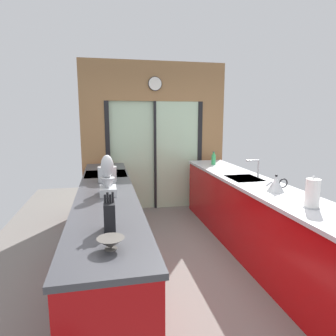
{
  "coord_description": "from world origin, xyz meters",
  "views": [
    {
      "loc": [
        -0.9,
        -2.98,
        1.73
      ],
      "look_at": [
        -0.06,
        0.95,
        1.02
      ],
      "focal_mm": 31.5,
      "sensor_mm": 36.0,
      "label": 1
    }
  ],
  "objects_px": {
    "mixing_bowl": "(111,243)",
    "knife_block": "(109,216)",
    "paper_towel_roll": "(312,194)",
    "stand_mixer": "(108,179)",
    "soap_bottle": "(214,159)",
    "stock_pot": "(107,174)",
    "kettle": "(276,184)",
    "oven_range": "(107,205)"
  },
  "relations": [
    {
      "from": "stock_pot",
      "to": "paper_towel_roll",
      "type": "bearing_deg",
      "value": -39.3
    },
    {
      "from": "oven_range",
      "to": "stand_mixer",
      "type": "xyz_separation_m",
      "value": [
        0.02,
        -1.17,
        0.63
      ]
    },
    {
      "from": "soap_bottle",
      "to": "paper_towel_roll",
      "type": "xyz_separation_m",
      "value": [
        0.0,
        -2.46,
        0.04
      ]
    },
    {
      "from": "stand_mixer",
      "to": "paper_towel_roll",
      "type": "height_order",
      "value": "stand_mixer"
    },
    {
      "from": "oven_range",
      "to": "kettle",
      "type": "relative_size",
      "value": 3.46
    },
    {
      "from": "stand_mixer",
      "to": "kettle",
      "type": "distance_m",
      "value": 1.8
    },
    {
      "from": "mixing_bowl",
      "to": "paper_towel_roll",
      "type": "distance_m",
      "value": 1.85
    },
    {
      "from": "oven_range",
      "to": "paper_towel_roll",
      "type": "height_order",
      "value": "paper_towel_roll"
    },
    {
      "from": "stand_mixer",
      "to": "soap_bottle",
      "type": "bearing_deg",
      "value": 42.2
    },
    {
      "from": "mixing_bowl",
      "to": "knife_block",
      "type": "bearing_deg",
      "value": 89.99
    },
    {
      "from": "kettle",
      "to": "oven_range",
      "type": "bearing_deg",
      "value": 141.35
    },
    {
      "from": "knife_block",
      "to": "kettle",
      "type": "xyz_separation_m",
      "value": [
        1.78,
        0.73,
        -0.02
      ]
    },
    {
      "from": "stand_mixer",
      "to": "soap_bottle",
      "type": "relative_size",
      "value": 1.89
    },
    {
      "from": "knife_block",
      "to": "oven_range",
      "type": "bearing_deg",
      "value": 90.49
    },
    {
      "from": "knife_block",
      "to": "stock_pot",
      "type": "distance_m",
      "value": 1.61
    },
    {
      "from": "soap_bottle",
      "to": "oven_range",
      "type": "bearing_deg",
      "value": -166.11
    },
    {
      "from": "stand_mixer",
      "to": "kettle",
      "type": "relative_size",
      "value": 1.58
    },
    {
      "from": "stock_pot",
      "to": "mixing_bowl",
      "type": "bearing_deg",
      "value": -90.0
    },
    {
      "from": "knife_block",
      "to": "stock_pot",
      "type": "relative_size",
      "value": 1.2
    },
    {
      "from": "knife_block",
      "to": "paper_towel_roll",
      "type": "bearing_deg",
      "value": 5.05
    },
    {
      "from": "mixing_bowl",
      "to": "kettle",
      "type": "xyz_separation_m",
      "value": [
        1.78,
        1.06,
        0.04
      ]
    },
    {
      "from": "kettle",
      "to": "paper_towel_roll",
      "type": "relative_size",
      "value": 0.91
    },
    {
      "from": "mixing_bowl",
      "to": "knife_block",
      "type": "distance_m",
      "value": 0.33
    },
    {
      "from": "mixing_bowl",
      "to": "soap_bottle",
      "type": "xyz_separation_m",
      "value": [
        1.78,
        2.94,
        0.05
      ]
    },
    {
      "from": "paper_towel_roll",
      "to": "mixing_bowl",
      "type": "bearing_deg",
      "value": -164.82
    },
    {
      "from": "mixing_bowl",
      "to": "knife_block",
      "type": "xyz_separation_m",
      "value": [
        0.0,
        0.33,
        0.07
      ]
    },
    {
      "from": "soap_bottle",
      "to": "stand_mixer",
      "type": "bearing_deg",
      "value": -137.8
    },
    {
      "from": "mixing_bowl",
      "to": "stock_pot",
      "type": "relative_size",
      "value": 0.74
    },
    {
      "from": "mixing_bowl",
      "to": "knife_block",
      "type": "relative_size",
      "value": 0.61
    },
    {
      "from": "oven_range",
      "to": "mixing_bowl",
      "type": "xyz_separation_m",
      "value": [
        0.02,
        -2.5,
        0.5
      ]
    },
    {
      "from": "oven_range",
      "to": "soap_bottle",
      "type": "bearing_deg",
      "value": 13.89
    },
    {
      "from": "paper_towel_roll",
      "to": "stand_mixer",
      "type": "bearing_deg",
      "value": 154.56
    },
    {
      "from": "mixing_bowl",
      "to": "paper_towel_roll",
      "type": "bearing_deg",
      "value": 15.18
    },
    {
      "from": "stock_pot",
      "to": "paper_towel_roll",
      "type": "xyz_separation_m",
      "value": [
        1.78,
        -1.46,
        0.03
      ]
    },
    {
      "from": "kettle",
      "to": "soap_bottle",
      "type": "height_order",
      "value": "soap_bottle"
    },
    {
      "from": "oven_range",
      "to": "stock_pot",
      "type": "distance_m",
      "value": 0.79
    },
    {
      "from": "oven_range",
      "to": "stand_mixer",
      "type": "distance_m",
      "value": 1.33
    },
    {
      "from": "stand_mixer",
      "to": "mixing_bowl",
      "type": "bearing_deg",
      "value": -90.0
    },
    {
      "from": "mixing_bowl",
      "to": "stand_mixer",
      "type": "relative_size",
      "value": 0.41
    },
    {
      "from": "stock_pot",
      "to": "kettle",
      "type": "bearing_deg",
      "value": -26.31
    },
    {
      "from": "stock_pot",
      "to": "stand_mixer",
      "type": "bearing_deg",
      "value": -90.0
    },
    {
      "from": "oven_range",
      "to": "kettle",
      "type": "distance_m",
      "value": 2.37
    }
  ]
}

